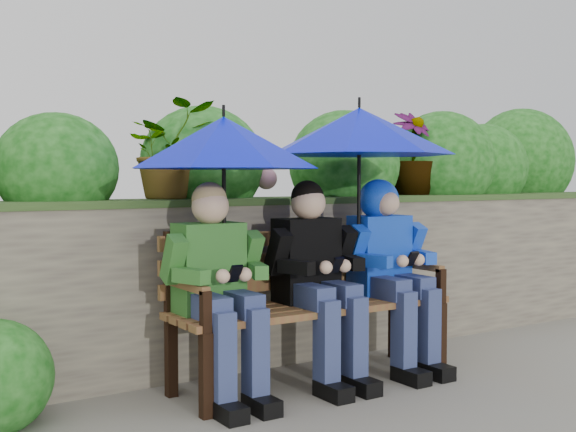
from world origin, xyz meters
TOP-DOWN VIEW (x-y plane):
  - ground at (0.00, 0.00)m, footprint 60.00×60.00m
  - garden_backdrop at (-0.04, 1.58)m, footprint 8.00×2.87m
  - park_bench at (0.20, 0.22)m, footprint 1.65×0.48m
  - boy_left at (-0.40, 0.14)m, footprint 0.52×0.60m
  - boy_middle at (0.21, 0.14)m, footprint 0.53×0.61m
  - boy_right at (0.75, 0.15)m, footprint 0.53×0.64m
  - umbrella_left at (-0.33, 0.20)m, footprint 1.00×1.00m
  - umbrella_right at (0.55, 0.19)m, footprint 1.11×1.11m

SIDE VIEW (x-z plane):
  - ground at x=0.00m, z-range 0.00..0.00m
  - park_bench at x=0.20m, z-range 0.06..0.93m
  - boy_left at x=-0.40m, z-range 0.06..1.19m
  - boy_middle at x=0.21m, z-range 0.06..1.20m
  - garden_backdrop at x=-0.04m, z-range -0.26..1.56m
  - boy_right at x=0.75m, z-range 0.10..1.25m
  - umbrella_left at x=-0.33m, z-range 0.90..1.77m
  - umbrella_right at x=0.55m, z-range 0.96..1.89m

